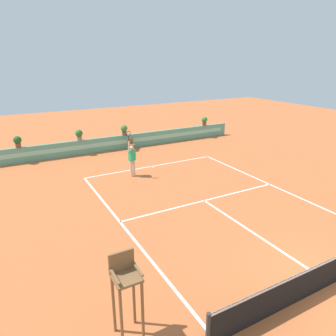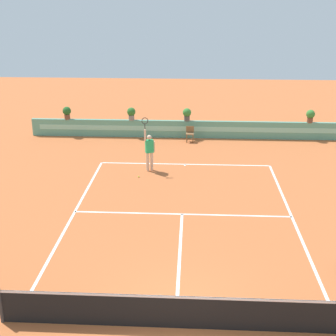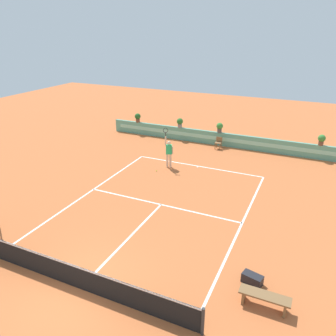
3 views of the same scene
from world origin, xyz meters
name	(u,v)px [view 1 (image 1 of 3)]	position (x,y,z in m)	size (l,w,h in m)	color
ground_plane	(209,204)	(0.00, 6.00, 0.00)	(60.00, 60.00, 0.00)	#BC6033
court_lines	(200,198)	(0.00, 6.72, 0.00)	(8.32, 11.94, 0.01)	white
net	(334,269)	(0.00, 0.00, 0.51)	(8.92, 0.10, 1.00)	#333333
back_wall_barrier	(125,142)	(0.00, 16.39, 0.50)	(18.00, 0.21, 1.00)	#599E84
umpire_chair	(126,286)	(-5.81, 1.26, 1.34)	(0.60, 0.60, 2.14)	brown
ball_kid_chair	(131,144)	(0.20, 15.66, 0.48)	(0.44, 0.44, 0.85)	brown
tennis_player	(132,158)	(-1.65, 10.96, 1.05)	(0.58, 0.34, 2.58)	beige
tennis_ball_near_baseline	(132,182)	(-2.07, 10.05, 0.03)	(0.07, 0.07, 0.07)	#CCE033
potted_plant_left	(79,134)	(-3.18, 16.39, 1.41)	(0.48, 0.48, 0.72)	gray
potted_plant_centre	(124,129)	(0.01, 16.39, 1.41)	(0.48, 0.48, 0.72)	#514C47
potted_plant_far_left	(18,141)	(-6.91, 16.39, 1.41)	(0.48, 0.48, 0.72)	brown
potted_plant_far_right	(204,120)	(6.93, 16.39, 1.41)	(0.48, 0.48, 0.72)	brown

